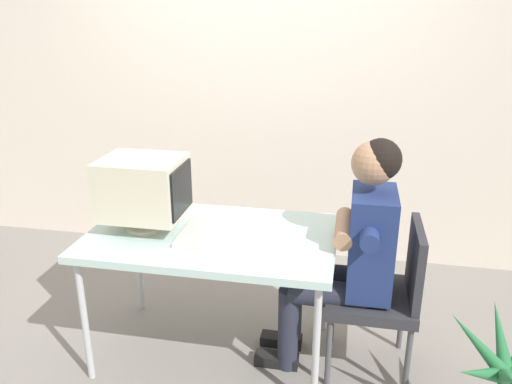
{
  "coord_description": "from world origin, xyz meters",
  "views": [
    {
      "loc": [
        0.7,
        -2.34,
        1.87
      ],
      "look_at": [
        0.24,
        0.0,
        0.99
      ],
      "focal_mm": 35.61,
      "sensor_mm": 36.0,
      "label": 1
    }
  ],
  "objects_px": {
    "office_chair": "(384,290)",
    "person_seated": "(351,247)",
    "crt_monitor": "(144,188)",
    "desk": "(212,242)",
    "keyboard": "(198,229)"
  },
  "relations": [
    {
      "from": "keyboard",
      "to": "desk",
      "type": "bearing_deg",
      "value": -4.6
    },
    {
      "from": "crt_monitor",
      "to": "office_chair",
      "type": "xyz_separation_m",
      "value": [
        1.27,
        0.05,
        -0.49
      ]
    },
    {
      "from": "desk",
      "to": "person_seated",
      "type": "height_order",
      "value": "person_seated"
    },
    {
      "from": "crt_monitor",
      "to": "office_chair",
      "type": "bearing_deg",
      "value": 2.05
    },
    {
      "from": "crt_monitor",
      "to": "keyboard",
      "type": "height_order",
      "value": "crt_monitor"
    },
    {
      "from": "desk",
      "to": "office_chair",
      "type": "relative_size",
      "value": 1.54
    },
    {
      "from": "crt_monitor",
      "to": "keyboard",
      "type": "distance_m",
      "value": 0.36
    },
    {
      "from": "keyboard",
      "to": "office_chair",
      "type": "xyz_separation_m",
      "value": [
        0.99,
        0.04,
        -0.27
      ]
    },
    {
      "from": "keyboard",
      "to": "person_seated",
      "type": "distance_m",
      "value": 0.8
    },
    {
      "from": "office_chair",
      "to": "person_seated",
      "type": "xyz_separation_m",
      "value": [
        -0.19,
        -0.0,
        0.23
      ]
    },
    {
      "from": "desk",
      "to": "office_chair",
      "type": "height_order",
      "value": "office_chair"
    },
    {
      "from": "crt_monitor",
      "to": "keyboard",
      "type": "xyz_separation_m",
      "value": [
        0.28,
        0.01,
        -0.21
      ]
    },
    {
      "from": "keyboard",
      "to": "person_seated",
      "type": "relative_size",
      "value": 0.33
    },
    {
      "from": "desk",
      "to": "keyboard",
      "type": "bearing_deg",
      "value": 175.4
    },
    {
      "from": "office_chair",
      "to": "person_seated",
      "type": "height_order",
      "value": "person_seated"
    }
  ]
}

